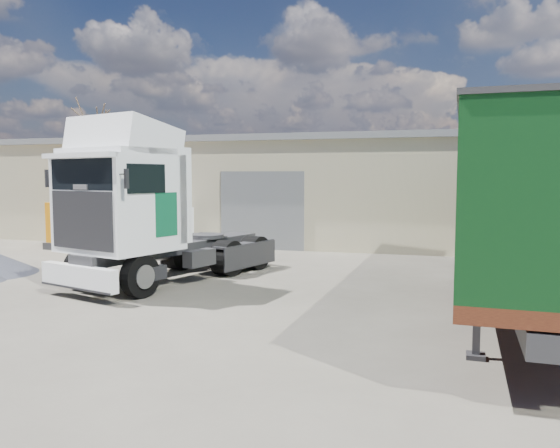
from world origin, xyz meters
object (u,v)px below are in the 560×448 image
(tractor_unit, at_px, (145,216))
(orange_skip, at_px, (88,228))
(box_trailer, at_px, (518,199))
(bare_tree, at_px, (90,112))
(panel_van, at_px, (163,227))

(tractor_unit, relative_size, orange_skip, 2.16)
(orange_skip, bearing_deg, box_trailer, -15.39)
(tractor_unit, distance_m, orange_skip, 9.83)
(bare_tree, xyz_separation_m, box_trailer, (25.69, -18.90, -5.13))
(tractor_unit, xyz_separation_m, orange_skip, (-6.93, 6.87, -1.20))
(tractor_unit, height_order, panel_van, tractor_unit)
(bare_tree, relative_size, tractor_unit, 1.20)
(tractor_unit, xyz_separation_m, panel_van, (-3.79, 8.24, -1.16))
(box_trailer, height_order, orange_skip, box_trailer)
(box_trailer, xyz_separation_m, panel_van, (-14.42, 8.31, -1.81))
(box_trailer, bearing_deg, panel_van, 152.48)
(tractor_unit, relative_size, box_trailer, 0.57)
(bare_tree, xyz_separation_m, tractor_unit, (15.06, -18.83, -5.78))
(bare_tree, distance_m, orange_skip, 16.06)
(bare_tree, height_order, panel_van, bare_tree)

